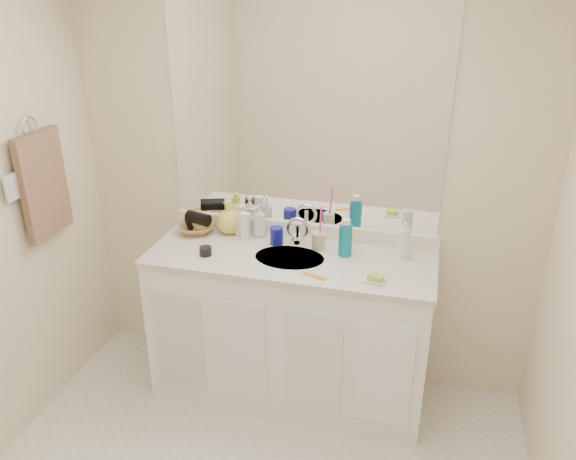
# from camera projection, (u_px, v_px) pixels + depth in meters

# --- Properties ---
(wall_back) EXTENTS (2.60, 0.02, 2.40)m
(wall_back) POSITION_uv_depth(u_px,v_px,m) (303.00, 182.00, 3.08)
(wall_back) COLOR beige
(wall_back) RESTS_ON floor
(vanity_cabinet) EXTENTS (1.50, 0.55, 0.85)m
(vanity_cabinet) POSITION_uv_depth(u_px,v_px,m) (290.00, 328.00, 3.15)
(vanity_cabinet) COLOR white
(vanity_cabinet) RESTS_ON floor
(countertop) EXTENTS (1.52, 0.57, 0.03)m
(countertop) POSITION_uv_depth(u_px,v_px,m) (290.00, 258.00, 2.97)
(countertop) COLOR beige
(countertop) RESTS_ON vanity_cabinet
(backsplash) EXTENTS (1.52, 0.03, 0.08)m
(backsplash) POSITION_uv_depth(u_px,v_px,m) (302.00, 229.00, 3.18)
(backsplash) COLOR white
(backsplash) RESTS_ON countertop
(sink_basin) EXTENTS (0.37, 0.37, 0.02)m
(sink_basin) POSITION_uv_depth(u_px,v_px,m) (289.00, 259.00, 2.95)
(sink_basin) COLOR beige
(sink_basin) RESTS_ON countertop
(faucet) EXTENTS (0.02, 0.02, 0.11)m
(faucet) POSITION_uv_depth(u_px,v_px,m) (298.00, 234.00, 3.08)
(faucet) COLOR silver
(faucet) RESTS_ON countertop
(mirror) EXTENTS (1.48, 0.01, 1.20)m
(mirror) POSITION_uv_depth(u_px,v_px,m) (304.00, 117.00, 2.93)
(mirror) COLOR white
(mirror) RESTS_ON wall_back
(blue_mug) EXTENTS (0.09, 0.09, 0.10)m
(blue_mug) POSITION_uv_depth(u_px,v_px,m) (277.00, 236.00, 3.08)
(blue_mug) COLOR navy
(blue_mug) RESTS_ON countertop
(tan_cup) EXTENTS (0.08, 0.08, 0.09)m
(tan_cup) POSITION_uv_depth(u_px,v_px,m) (318.00, 241.00, 3.02)
(tan_cup) COLOR #C5BE8A
(tan_cup) RESTS_ON countertop
(toothbrush) EXTENTS (0.03, 0.04, 0.21)m
(toothbrush) POSITION_uv_depth(u_px,v_px,m) (321.00, 224.00, 2.98)
(toothbrush) COLOR #FF43BC
(toothbrush) RESTS_ON tan_cup
(mouthwash_bottle) EXTENTS (0.07, 0.07, 0.17)m
(mouthwash_bottle) POSITION_uv_depth(u_px,v_px,m) (345.00, 240.00, 2.94)
(mouthwash_bottle) COLOR #0C7395
(mouthwash_bottle) RESTS_ON countertop
(clear_pump_bottle) EXTENTS (0.06, 0.06, 0.16)m
(clear_pump_bottle) POSITION_uv_depth(u_px,v_px,m) (403.00, 243.00, 2.92)
(clear_pump_bottle) COLOR white
(clear_pump_bottle) RESTS_ON countertop
(soap_dish) EXTENTS (0.11, 0.09, 0.01)m
(soap_dish) POSITION_uv_depth(u_px,v_px,m) (375.00, 281.00, 2.71)
(soap_dish) COLOR silver
(soap_dish) RESTS_ON countertop
(green_soap) EXTENTS (0.08, 0.07, 0.03)m
(green_soap) POSITION_uv_depth(u_px,v_px,m) (376.00, 277.00, 2.70)
(green_soap) COLOR #A6CA31
(green_soap) RESTS_ON soap_dish
(orange_comb) EXTENTS (0.13, 0.07, 0.01)m
(orange_comb) POSITION_uv_depth(u_px,v_px,m) (315.00, 276.00, 2.76)
(orange_comb) COLOR orange
(orange_comb) RESTS_ON countertop
(dark_jar) EXTENTS (0.07, 0.07, 0.05)m
(dark_jar) POSITION_uv_depth(u_px,v_px,m) (206.00, 251.00, 2.96)
(dark_jar) COLOR black
(dark_jar) RESTS_ON countertop
(extra_white_bottle) EXTENTS (0.06, 0.06, 0.16)m
(extra_white_bottle) POSITION_uv_depth(u_px,v_px,m) (245.00, 226.00, 3.12)
(extra_white_bottle) COLOR white
(extra_white_bottle) RESTS_ON countertop
(soap_bottle_white) EXTENTS (0.08, 0.08, 0.19)m
(soap_bottle_white) POSITION_uv_depth(u_px,v_px,m) (260.00, 221.00, 3.15)
(soap_bottle_white) COLOR silver
(soap_bottle_white) RESTS_ON countertop
(soap_bottle_cream) EXTENTS (0.09, 0.09, 0.18)m
(soap_bottle_cream) POSITION_uv_depth(u_px,v_px,m) (243.00, 219.00, 3.19)
(soap_bottle_cream) COLOR beige
(soap_bottle_cream) RESTS_ON countertop
(soap_bottle_yellow) EXTENTS (0.20, 0.20, 0.19)m
(soap_bottle_yellow) POSITION_uv_depth(u_px,v_px,m) (229.00, 217.00, 3.20)
(soap_bottle_yellow) COLOR #D2CE51
(soap_bottle_yellow) RESTS_ON countertop
(wicker_basket) EXTENTS (0.27, 0.27, 0.05)m
(wicker_basket) POSITION_uv_depth(u_px,v_px,m) (196.00, 228.00, 3.23)
(wicker_basket) COLOR #A07340
(wicker_basket) RESTS_ON countertop
(hair_dryer) EXTENTS (0.16, 0.11, 0.07)m
(hair_dryer) POSITION_uv_depth(u_px,v_px,m) (198.00, 218.00, 3.20)
(hair_dryer) COLOR black
(hair_dryer) RESTS_ON wicker_basket
(towel_ring) EXTENTS (0.01, 0.11, 0.11)m
(towel_ring) POSITION_uv_depth(u_px,v_px,m) (29.00, 127.00, 2.77)
(towel_ring) COLOR silver
(towel_ring) RESTS_ON wall_left
(hand_towel) EXTENTS (0.04, 0.32, 0.55)m
(hand_towel) POSITION_uv_depth(u_px,v_px,m) (44.00, 185.00, 2.89)
(hand_towel) COLOR brown
(hand_towel) RESTS_ON towel_ring
(switch_plate) EXTENTS (0.01, 0.08, 0.13)m
(switch_plate) POSITION_uv_depth(u_px,v_px,m) (11.00, 188.00, 2.70)
(switch_plate) COLOR silver
(switch_plate) RESTS_ON wall_left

